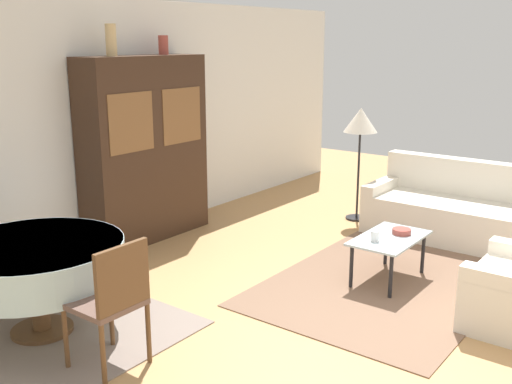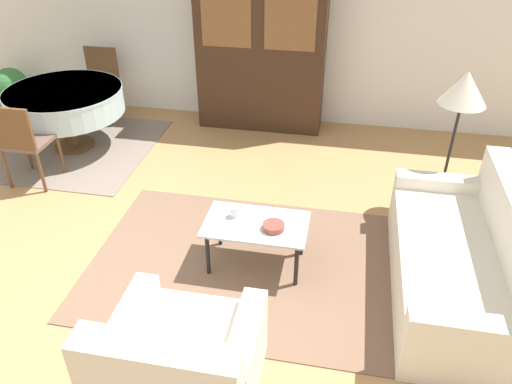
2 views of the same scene
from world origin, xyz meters
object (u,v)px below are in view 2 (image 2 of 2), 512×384
(display_cabinet, at_px, (261,47))
(armchair, at_px, (180,367))
(coffee_table, at_px, (256,228))
(floor_lamp, at_px, (464,94))
(cup, at_px, (235,212))
(couch, at_px, (464,264))
(dining_table, at_px, (65,101))
(bowl, at_px, (274,227))
(dining_chair_far, at_px, (100,79))
(potted_plant, at_px, (12,88))
(dining_chair_near, at_px, (23,139))

(display_cabinet, bearing_deg, armchair, -86.33)
(coffee_table, relative_size, floor_lamp, 0.60)
(cup, bearing_deg, floor_lamp, 31.81)
(floor_lamp, distance_m, cup, 2.28)
(couch, distance_m, display_cabinet, 3.64)
(dining_table, distance_m, cup, 2.96)
(display_cabinet, distance_m, cup, 2.82)
(armchair, xyz_separation_m, dining_table, (-2.42, 3.12, 0.29))
(floor_lamp, distance_m, bowl, 2.09)
(couch, relative_size, dining_chair_far, 2.03)
(floor_lamp, bearing_deg, armchair, -125.66)
(cup, relative_size, potted_plant, 0.16)
(cup, bearing_deg, dining_chair_near, 162.39)
(dining_chair_near, height_order, cup, dining_chair_near)
(floor_lamp, height_order, cup, floor_lamp)
(cup, bearing_deg, dining_table, 145.63)
(couch, relative_size, cup, 19.36)
(dining_chair_near, height_order, dining_chair_far, same)
(display_cabinet, xyz_separation_m, dining_chair_far, (-2.15, -0.18, -0.50))
(dining_table, height_order, cup, dining_table)
(display_cabinet, bearing_deg, dining_table, -153.42)
(coffee_table, distance_m, potted_plant, 4.76)
(couch, height_order, armchair, couch)
(coffee_table, height_order, display_cabinet, display_cabinet)
(dining_chair_near, bearing_deg, bowl, -17.68)
(coffee_table, relative_size, potted_plant, 1.40)
(coffee_table, bearing_deg, couch, -1.34)
(potted_plant, bearing_deg, cup, -33.84)
(dining_chair_far, xyz_separation_m, cup, (2.44, -2.56, -0.06))
(couch, bearing_deg, floor_lamp, 1.00)
(display_cabinet, distance_m, potted_plant, 3.58)
(dining_chair_near, bearing_deg, display_cabinet, 42.49)
(armchair, relative_size, potted_plant, 1.50)
(coffee_table, bearing_deg, display_cabinet, 99.66)
(armchair, distance_m, potted_plant, 5.49)
(armchair, xyz_separation_m, coffee_table, (0.21, 1.39, 0.08))
(armchair, bearing_deg, coffee_table, 81.41)
(armchair, bearing_deg, potted_plant, 133.40)
(couch, xyz_separation_m, dining_chair_far, (-4.30, 2.67, 0.24))
(coffee_table, bearing_deg, armchair, -98.59)
(dining_table, height_order, potted_plant, dining_table)
(couch, distance_m, floor_lamp, 1.54)
(display_cabinet, height_order, dining_chair_far, display_cabinet)
(dining_chair_far, bearing_deg, bowl, 136.13)
(dining_chair_near, relative_size, dining_chair_far, 1.00)
(dining_chair_near, xyz_separation_m, potted_plant, (-1.35, 1.77, -0.21))
(display_cabinet, height_order, dining_table, display_cabinet)
(armchair, relative_size, cup, 9.40)
(dining_chair_near, relative_size, floor_lamp, 0.65)
(bowl, bearing_deg, display_cabinet, 102.48)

